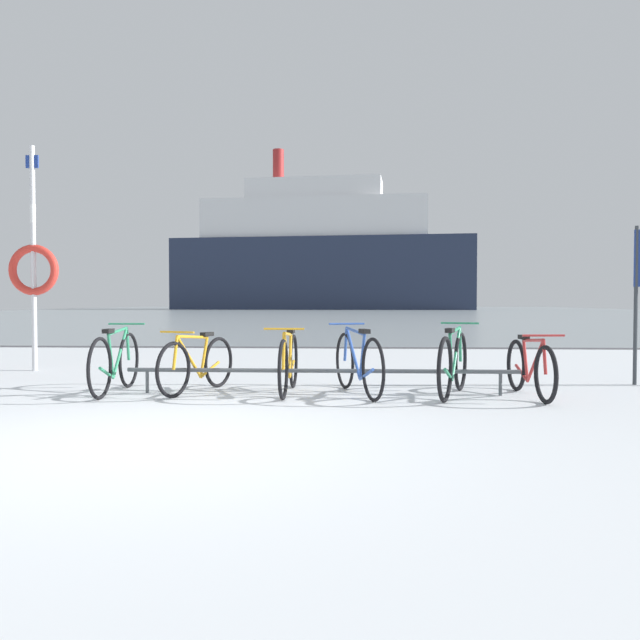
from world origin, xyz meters
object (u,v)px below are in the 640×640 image
(bicycle_3, at_px, (358,363))
(bicycle_4, at_px, (453,363))
(bicycle_5, at_px, (530,368))
(rescue_post, at_px, (34,265))
(bicycle_1, at_px, (197,364))
(bicycle_0, at_px, (115,362))
(ferry_ship, at_px, (320,256))
(bicycle_2, at_px, (289,363))

(bicycle_3, bearing_deg, bicycle_4, -2.94)
(bicycle_5, height_order, rescue_post, rescue_post)
(bicycle_1, bearing_deg, bicycle_3, -2.53)
(bicycle_4, bearing_deg, rescue_post, 159.16)
(bicycle_3, distance_m, bicycle_4, 1.11)
(bicycle_0, relative_size, bicycle_4, 1.04)
(ferry_ship, bearing_deg, bicycle_5, -85.30)
(bicycle_2, bearing_deg, ferry_ship, 92.65)
(bicycle_4, distance_m, bicycle_5, 0.87)
(bicycle_5, bearing_deg, bicycle_2, 177.32)
(bicycle_0, distance_m, rescue_post, 3.46)
(bicycle_0, bearing_deg, bicycle_4, -0.60)
(bicycle_1, xyz_separation_m, rescue_post, (-3.18, 2.23, 1.33))
(rescue_post, bearing_deg, bicycle_0, -46.54)
(bicycle_1, height_order, bicycle_5, bicycle_1)
(bicycle_1, xyz_separation_m, ferry_ship, (-2.50, 77.92, 7.00))
(bicycle_1, xyz_separation_m, bicycle_2, (1.12, -0.04, 0.02))
(bicycle_1, height_order, rescue_post, rescue_post)
(bicycle_0, relative_size, bicycle_2, 1.01)
(bicycle_2, xyz_separation_m, bicycle_3, (0.83, -0.05, 0.01))
(bicycle_3, xyz_separation_m, ferry_ship, (-4.44, 78.01, 6.97))
(bicycle_2, relative_size, bicycle_5, 1.04)
(bicycle_3, relative_size, bicycle_5, 1.05)
(rescue_post, bearing_deg, bicycle_5, -18.64)
(bicycle_3, height_order, bicycle_4, bicycle_4)
(ferry_ship, bearing_deg, bicycle_2, -87.35)
(bicycle_1, height_order, bicycle_2, bicycle_2)
(bicycle_0, relative_size, rescue_post, 0.47)
(bicycle_0, bearing_deg, rescue_post, 133.46)
(bicycle_1, relative_size, bicycle_5, 0.95)
(bicycle_1, relative_size, ferry_ship, 0.04)
(bicycle_4, height_order, ferry_ship, ferry_ship)
(bicycle_1, bearing_deg, bicycle_5, -2.45)
(bicycle_1, relative_size, rescue_post, 0.43)
(bicycle_3, bearing_deg, ferry_ship, 93.26)
(bicycle_2, distance_m, bicycle_3, 0.83)
(bicycle_0, xyz_separation_m, bicycle_5, (4.89, -0.07, -0.04))
(bicycle_3, relative_size, bicycle_4, 1.04)
(bicycle_0, xyz_separation_m, rescue_post, (-2.21, 2.33, 1.30))
(bicycle_2, height_order, rescue_post, rescue_post)
(ferry_ship, bearing_deg, bicycle_4, -85.94)
(bicycle_5, bearing_deg, bicycle_0, 179.22)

